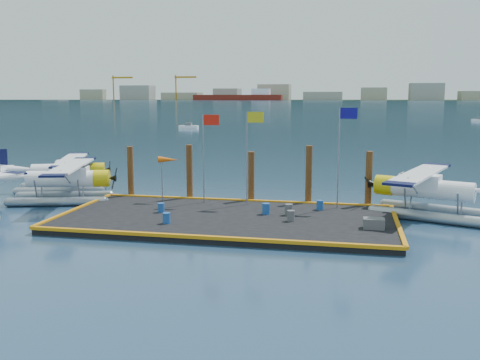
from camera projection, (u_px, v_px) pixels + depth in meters
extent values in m
plane|color=navy|center=(227.00, 223.00, 32.55)|extent=(4000.00, 4000.00, 0.00)
cube|color=black|center=(227.00, 219.00, 32.52)|extent=(20.00, 10.00, 0.40)
cube|color=black|center=(347.00, 99.00, 1096.82)|extent=(3000.00, 500.00, 0.30)
cube|color=#601F0D|center=(238.00, 98.00, 899.73)|extent=(150.00, 22.00, 10.00)
cube|color=white|center=(261.00, 92.00, 890.38)|extent=(30.00, 16.00, 12.00)
cylinder|color=orange|center=(113.00, 88.00, 978.45)|extent=(2.40, 2.40, 44.00)
cylinder|color=orange|center=(176.00, 87.00, 954.61)|extent=(2.40, 2.40, 44.00)
cube|color=black|center=(349.00, 51.00, 1368.29)|extent=(2200.00, 500.00, 240.00)
cone|color=black|center=(226.00, 98.00, 1553.33)|extent=(1400.00, 1400.00, 520.00)
cone|color=black|center=(331.00, 98.00, 1542.12)|extent=(1300.00, 1300.00, 430.00)
cube|color=#0A0D34|center=(14.00, 173.00, 35.91)|extent=(1.70, 1.33, 0.13)
cylinder|color=gray|center=(65.00, 195.00, 39.68)|extent=(6.54, 2.39, 0.64)
cylinder|color=gray|center=(56.00, 202.00, 37.36)|extent=(6.54, 2.39, 0.64)
cylinder|color=white|center=(63.00, 179.00, 38.31)|extent=(5.09, 2.46, 1.17)
cube|color=white|center=(71.00, 173.00, 38.30)|extent=(2.57, 1.76, 0.96)
cube|color=black|center=(76.00, 170.00, 38.28)|extent=(1.74, 1.48, 0.59)
cylinder|color=#D8BF0C|center=(102.00, 178.00, 38.50)|extent=(1.36, 1.48, 1.24)
cube|color=black|center=(115.00, 178.00, 38.56)|extent=(0.70, 2.30, 1.20)
cube|color=white|center=(71.00, 166.00, 38.21)|extent=(4.12, 9.67, 0.13)
cube|color=#0A0D34|center=(85.00, 159.00, 42.73)|extent=(1.80, 1.35, 0.14)
cube|color=#0A0D34|center=(53.00, 176.00, 33.69)|extent=(1.80, 1.35, 0.14)
cylinder|color=gray|center=(64.00, 186.00, 44.06)|extent=(6.24, 2.80, 0.62)
cylinder|color=gray|center=(59.00, 190.00, 41.84)|extent=(6.24, 2.80, 0.62)
cylinder|color=white|center=(63.00, 171.00, 42.76)|extent=(4.91, 2.73, 1.14)
cube|color=white|center=(71.00, 166.00, 42.80)|extent=(2.53, 1.85, 0.93)
cube|color=black|center=(75.00, 163.00, 42.81)|extent=(1.74, 1.52, 0.57)
cylinder|color=#D8BF0C|center=(98.00, 170.00, 43.16)|extent=(1.39, 1.48, 1.20)
cube|color=black|center=(109.00, 170.00, 43.29)|extent=(0.85, 2.18, 1.16)
cube|color=white|center=(71.00, 160.00, 42.72)|extent=(4.67, 9.28, 0.12)
cube|color=#0A0D34|center=(79.00, 154.00, 47.06)|extent=(1.78, 1.41, 0.13)
cube|color=#0A0D34|center=(61.00, 167.00, 38.37)|extent=(1.78, 1.41, 0.13)
cube|color=#0A0D34|center=(0.00, 160.00, 41.92)|extent=(1.11, 0.51, 1.76)
cube|color=white|center=(2.00, 169.00, 42.04)|extent=(2.09, 3.63, 0.10)
cylinder|color=gray|center=(428.00, 217.00, 32.65)|extent=(6.73, 3.04, 0.67)
cylinder|color=gray|center=(437.00, 209.00, 34.71)|extent=(6.73, 3.04, 0.67)
cylinder|color=white|center=(431.00, 189.00, 33.56)|extent=(5.30, 2.96, 1.23)
cube|color=white|center=(420.00, 182.00, 33.85)|extent=(2.73, 2.01, 1.01)
cube|color=black|center=(415.00, 178.00, 33.99)|extent=(1.87, 1.64, 0.61)
cylinder|color=#D8BF0C|center=(385.00, 185.00, 35.08)|extent=(1.50, 1.60, 1.30)
cube|color=black|center=(371.00, 184.00, 35.57)|extent=(0.93, 2.36, 1.25)
cube|color=white|center=(420.00, 173.00, 33.76)|extent=(5.07, 10.01, 0.13)
cube|color=#0A0D34|center=(399.00, 184.00, 29.74)|extent=(1.92, 1.53, 0.15)
cube|color=#0A0D34|center=(437.00, 165.00, 37.79)|extent=(1.92, 1.53, 0.15)
cylinder|color=#1B4B99|center=(161.00, 208.00, 33.55)|extent=(0.42, 0.42, 0.59)
cylinder|color=#4E4F53|center=(291.00, 216.00, 31.19)|extent=(0.45, 0.45, 0.63)
cylinder|color=#4E4F53|center=(289.00, 210.00, 32.77)|extent=(0.48, 0.48, 0.68)
cylinder|color=#1B4B99|center=(167.00, 218.00, 30.62)|extent=(0.44, 0.44, 0.62)
cylinder|color=#1B4B99|center=(320.00, 205.00, 34.31)|extent=(0.43, 0.43, 0.61)
cylinder|color=#1B4B99|center=(266.00, 209.00, 33.01)|extent=(0.48, 0.48, 0.68)
cube|color=#4E4F53|center=(374.00, 223.00, 29.44)|extent=(1.15, 0.77, 0.58)
cylinder|color=gray|center=(204.00, 159.00, 36.19)|extent=(0.08, 0.08, 6.00)
cube|color=red|center=(211.00, 120.00, 35.66)|extent=(1.10, 0.03, 0.70)
cylinder|color=gray|center=(247.00, 159.00, 35.58)|extent=(0.08, 0.08, 6.20)
cube|color=gold|center=(255.00, 117.00, 35.04)|extent=(1.10, 0.03, 0.70)
cylinder|color=gray|center=(338.00, 159.00, 34.36)|extent=(0.08, 0.08, 6.50)
cube|color=navy|center=(349.00, 113.00, 33.80)|extent=(1.10, 0.03, 0.70)
cylinder|color=gray|center=(162.00, 180.00, 37.02)|extent=(0.07, 0.07, 3.00)
cone|color=#E75D0C|center=(168.00, 160.00, 36.70)|extent=(1.40, 0.44, 0.44)
cylinder|color=#412212|center=(131.00, 174.00, 39.15)|extent=(0.44, 0.44, 4.00)
cylinder|color=#412212|center=(190.00, 174.00, 38.24)|extent=(0.44, 0.44, 4.20)
cylinder|color=#412212|center=(251.00, 179.00, 37.37)|extent=(0.44, 0.44, 3.80)
cylinder|color=#412212|center=(309.00, 177.00, 36.54)|extent=(0.44, 0.44, 4.30)
cylinder|color=#412212|center=(369.00, 181.00, 35.77)|extent=(0.44, 0.44, 4.00)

